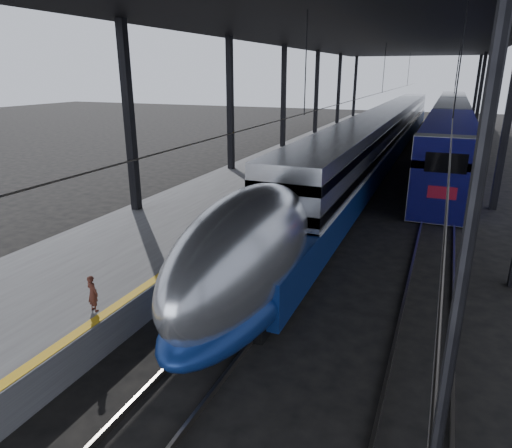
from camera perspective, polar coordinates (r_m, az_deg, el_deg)
The scene contains 8 objects.
ground at distance 14.99m, azimuth -7.83°, elevation -9.28°, with size 160.00×160.00×0.00m, color black.
platform at distance 33.65m, azimuth 4.20°, elevation 7.39°, with size 6.00×80.00×1.00m, color #4C4C4F.
yellow_strip at distance 32.80m, azimuth 8.90°, elevation 7.82°, with size 0.30×80.00×0.01m, color gold.
rails at distance 32.18m, azimuth 17.86°, elevation 5.27°, with size 6.52×80.00×0.16m.
canopy at distance 31.83m, azimuth 14.56°, elevation 21.85°, with size 18.00×75.00×9.47m.
tgv_train at distance 39.17m, azimuth 15.47°, elevation 10.38°, with size 2.79×65.20×4.00m.
second_train at distance 49.69m, azimuth 23.08°, elevation 11.46°, with size 3.03×56.05×4.18m.
child at distance 12.66m, azimuth -19.75°, elevation -8.15°, with size 0.36×0.24×0.99m, color #441F16.
Camera 1 is at (6.91, -11.35, 6.93)m, focal length 32.00 mm.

